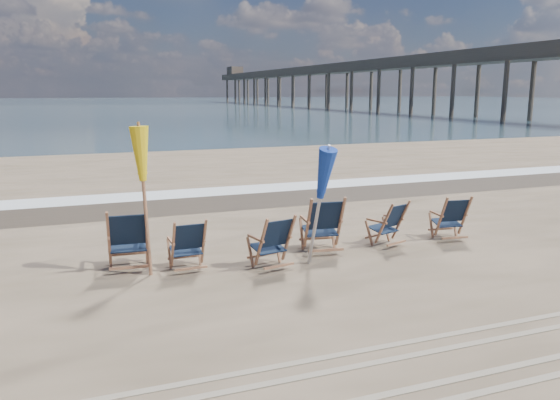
% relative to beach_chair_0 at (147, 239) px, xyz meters
% --- Properties ---
extents(ocean, '(400.00, 400.00, 0.00)m').
position_rel_beach_chair_0_xyz_m(ocean, '(2.56, 126.38, -0.54)').
color(ocean, '#395260').
rests_on(ocean, ground).
extents(surf_foam, '(200.00, 1.40, 0.01)m').
position_rel_beach_chair_0_xyz_m(surf_foam, '(2.56, 6.68, -0.54)').
color(surf_foam, silver).
rests_on(surf_foam, ground).
extents(wet_sand_strip, '(200.00, 2.60, 0.00)m').
position_rel_beach_chair_0_xyz_m(wet_sand_strip, '(2.56, 5.18, -0.54)').
color(wet_sand_strip, '#42362A').
rests_on(wet_sand_strip, ground).
extents(tire_tracks, '(80.00, 1.30, 0.01)m').
position_rel_beach_chair_0_xyz_m(tire_tracks, '(2.56, -4.42, -0.53)').
color(tire_tracks, gray).
rests_on(tire_tracks, ground).
extents(beach_chair_0, '(0.74, 0.82, 1.08)m').
position_rel_beach_chair_0_xyz_m(beach_chair_0, '(0.00, 0.00, 0.00)').
color(beach_chair_0, '#101C30').
rests_on(beach_chair_0, ground).
extents(beach_chair_1, '(0.60, 0.67, 0.91)m').
position_rel_beach_chair_0_xyz_m(beach_chair_1, '(0.87, -0.34, -0.08)').
color(beach_chair_1, '#101C30').
rests_on(beach_chair_1, ground).
extents(beach_chair_2, '(0.73, 0.79, 0.95)m').
position_rel_beach_chair_0_xyz_m(beach_chair_2, '(2.25, -0.69, -0.06)').
color(beach_chair_2, '#101C30').
rests_on(beach_chair_2, ground).
extents(beach_chair_3, '(0.80, 0.88, 1.09)m').
position_rel_beach_chair_0_xyz_m(beach_chair_3, '(3.43, -0.26, 0.01)').
color(beach_chair_3, '#101C30').
rests_on(beach_chair_3, ground).
extents(beach_chair_4, '(0.76, 0.80, 0.90)m').
position_rel_beach_chair_0_xyz_m(beach_chair_4, '(4.79, -0.14, -0.09)').
color(beach_chair_4, '#101C30').
rests_on(beach_chair_4, ground).
extents(beach_chair_5, '(0.68, 0.74, 0.93)m').
position_rel_beach_chair_0_xyz_m(beach_chair_5, '(6.15, -0.34, -0.07)').
color(beach_chair_5, '#101C30').
rests_on(beach_chair_5, ground).
extents(umbrella_yellow, '(0.30, 0.30, 2.38)m').
position_rel_beach_chair_0_xyz_m(umbrella_yellow, '(-0.03, -0.26, 1.30)').
color(umbrella_yellow, '#9E6647').
rests_on(umbrella_yellow, ground).
extents(umbrella_blue, '(0.30, 0.30, 2.11)m').
position_rel_beach_chair_0_xyz_m(umbrella_blue, '(2.66, -0.90, 1.05)').
color(umbrella_blue, '#A5A5AD').
rests_on(umbrella_blue, ground).
extents(fishing_pier, '(4.40, 140.00, 9.30)m').
position_rel_beach_chair_0_xyz_m(fishing_pier, '(40.56, 72.38, 4.11)').
color(fishing_pier, brown).
rests_on(fishing_pier, ground).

